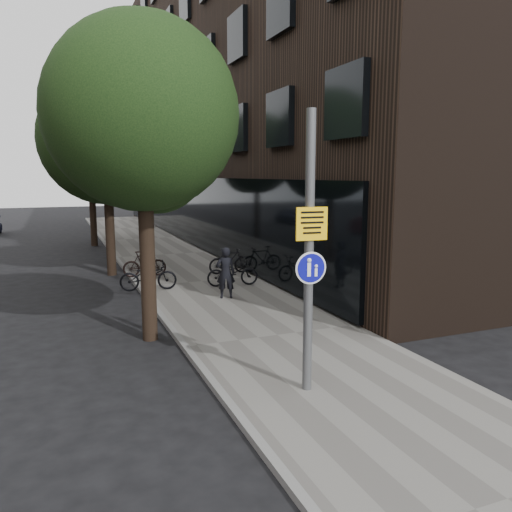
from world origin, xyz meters
TOP-DOWN VIEW (x-y plane):
  - ground at (0.00, 0.00)m, footprint 120.00×120.00m
  - sidewalk at (0.25, 10.00)m, footprint 4.50×60.00m
  - curb_edge at (-2.00, 10.00)m, footprint 0.15×60.00m
  - building_right_dark_brick at (8.50, 22.00)m, footprint 12.00×40.00m
  - street_tree_near at (-2.53, 4.64)m, footprint 4.40×4.40m
  - street_tree_mid at (-2.53, 13.14)m, footprint 5.00×5.00m
  - street_tree_far at (-2.53, 22.14)m, footprint 5.00×5.00m
  - signpost at (-0.53, 0.33)m, footprint 0.57×0.16m
  - pedestrian at (0.26, 7.28)m, footprint 0.68×0.54m
  - parked_bike_facade_near at (1.05, 8.86)m, footprint 1.86×0.85m
  - parked_bike_facade_far at (1.66, 10.97)m, footprint 1.68×0.49m
  - parked_bike_curb_near at (-1.80, 9.26)m, footprint 1.94×0.89m
  - parked_bike_curb_far at (-1.52, 11.62)m, footprint 1.65×0.52m

SIDE VIEW (x-z plane):
  - ground at x=0.00m, z-range 0.00..0.00m
  - sidewalk at x=0.25m, z-range 0.00..0.12m
  - curb_edge at x=-2.00m, z-range 0.00..0.13m
  - parked_bike_facade_near at x=1.05m, z-range 0.12..1.06m
  - parked_bike_curb_far at x=-1.52m, z-range 0.12..1.10m
  - parked_bike_curb_near at x=-1.80m, z-range 0.12..1.10m
  - parked_bike_facade_far at x=1.66m, z-range 0.12..1.13m
  - pedestrian at x=0.26m, z-range 0.12..1.74m
  - signpost at x=-0.53m, z-range 0.14..5.06m
  - street_tree_near at x=-2.53m, z-range 1.36..8.86m
  - street_tree_mid at x=-2.53m, z-range 1.21..9.01m
  - street_tree_far at x=-2.53m, z-range 1.21..9.01m
  - building_right_dark_brick at x=8.50m, z-range 0.00..18.00m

